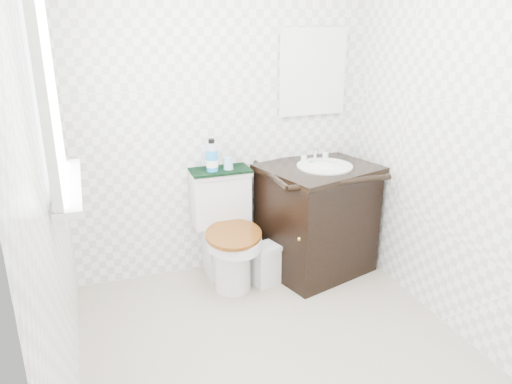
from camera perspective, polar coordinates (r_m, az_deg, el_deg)
floor at (r=3.01m, az=3.05°, el=-18.33°), size 2.40×2.40×0.00m
wall_back at (r=3.56m, az=-3.97°, el=9.15°), size 2.40×0.00×2.40m
wall_front at (r=1.50m, az=21.66°, el=-7.86°), size 2.40×0.00×2.40m
wall_left at (r=2.28m, az=-22.83°, el=1.43°), size 0.00×2.40×2.40m
wall_right at (r=3.05m, az=23.13°, el=5.74°), size 0.00×2.40×2.40m
window at (r=2.45m, az=-22.99°, el=11.04°), size 0.02×0.70×0.90m
mirror at (r=3.74m, az=6.47°, el=13.46°), size 0.50×0.02×0.60m
toilet at (r=3.60m, az=-3.43°, el=-4.98°), size 0.47×0.67×0.80m
vanity at (r=3.74m, az=6.99°, el=-2.72°), size 0.91×0.84×0.92m
trash_bin at (r=3.62m, az=1.15°, el=-8.24°), size 0.25×0.22×0.30m
towel at (r=3.55m, az=-4.12°, el=2.49°), size 0.42×0.22×0.02m
mouthwash_bottle at (r=3.48m, az=-5.06°, el=4.08°), size 0.08×0.08×0.23m
cup at (r=3.53m, az=-3.19°, el=3.31°), size 0.07×0.07×0.09m
soap_bar at (r=3.67m, az=6.50°, el=3.45°), size 0.07×0.04×0.02m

